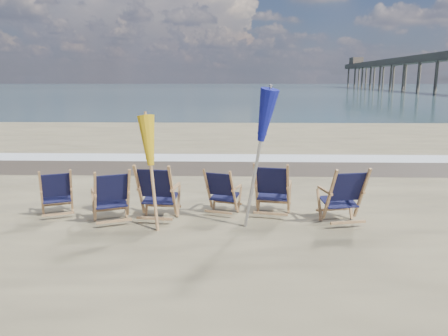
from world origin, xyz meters
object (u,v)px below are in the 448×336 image
object	(u,v)px
beach_chair_3	(233,193)
beach_chair_2	(173,193)
beach_chair_5	(362,196)
umbrella_yellow	(151,146)
umbrella_blue	(257,121)
beach_chair_1	(129,195)
beach_chair_0	(72,192)
beach_chair_4	(288,191)

from	to	relation	value
beach_chair_3	beach_chair_2	bearing A→B (deg)	38.89
beach_chair_2	beach_chair_5	distance (m)	3.32
umbrella_yellow	umbrella_blue	distance (m)	1.81
beach_chair_1	umbrella_blue	distance (m)	2.63
beach_chair_1	umbrella_blue	size ratio (longest dim) A/B	0.42
beach_chair_0	beach_chair_5	size ratio (longest dim) A/B	0.87
beach_chair_4	beach_chair_3	bearing A→B (deg)	8.31
beach_chair_4	beach_chair_2	bearing A→B (deg)	20.75
beach_chair_0	beach_chair_1	world-z (taller)	beach_chair_1
beach_chair_2	beach_chair_5	world-z (taller)	beach_chair_2
beach_chair_1	beach_chair_5	xyz separation A→B (m)	(4.10, 0.00, 0.03)
beach_chair_1	beach_chair_4	size ratio (longest dim) A/B	0.96
beach_chair_0	umbrella_yellow	bearing A→B (deg)	137.05
beach_chair_4	beach_chair_5	size ratio (longest dim) A/B	0.99
umbrella_yellow	beach_chair_3	bearing A→B (deg)	24.78
beach_chair_0	beach_chair_2	size ratio (longest dim) A/B	0.86
beach_chair_0	beach_chair_4	distance (m)	4.02
beach_chair_3	beach_chair_4	size ratio (longest dim) A/B	0.87
beach_chair_2	umbrella_yellow	world-z (taller)	umbrella_yellow
umbrella_yellow	umbrella_blue	bearing A→B (deg)	-2.21
beach_chair_4	umbrella_blue	world-z (taller)	umbrella_blue
beach_chair_5	umbrella_blue	world-z (taller)	umbrella_blue
beach_chair_0	beach_chair_1	distance (m)	1.23
beach_chair_3	beach_chair_0	bearing A→B (deg)	19.78
beach_chair_2	beach_chair_5	size ratio (longest dim) A/B	1.02
beach_chair_3	beach_chair_5	bearing A→B (deg)	-171.22
beach_chair_2	umbrella_blue	world-z (taller)	umbrella_blue
beach_chair_0	umbrella_blue	world-z (taller)	umbrella_blue
beach_chair_2	umbrella_blue	bearing A→B (deg)	173.58
umbrella_yellow	beach_chair_5	bearing A→B (deg)	3.56
beach_chair_1	beach_chair_3	xyz separation A→B (m)	(1.85, 0.41, -0.05)
beach_chair_3	beach_chair_5	distance (m)	2.28
beach_chair_0	beach_chair_4	world-z (taller)	beach_chair_4
beach_chair_4	umbrella_blue	distance (m)	1.61
beach_chair_2	beach_chair_3	world-z (taller)	beach_chair_2
beach_chair_0	beach_chair_5	bearing A→B (deg)	153.00
beach_chair_5	umbrella_yellow	distance (m)	3.74
beach_chair_5	beach_chair_1	bearing A→B (deg)	-12.25
umbrella_yellow	umbrella_blue	world-z (taller)	umbrella_blue
beach_chair_0	beach_chair_3	size ratio (longest dim) A/B	1.02
beach_chair_3	beach_chair_5	size ratio (longest dim) A/B	0.85
beach_chair_5	umbrella_yellow	size ratio (longest dim) A/B	0.55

